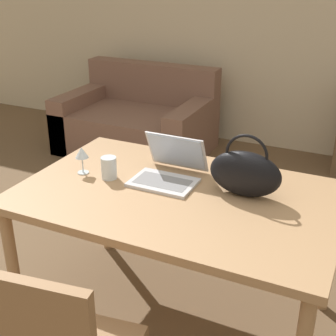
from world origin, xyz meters
name	(u,v)px	position (x,y,z in m)	size (l,w,h in m)	color
wall_back	(288,11)	(0.00, 3.39, 1.35)	(10.00, 0.06, 2.70)	beige
dining_table	(178,207)	(0.13, 0.60, 0.69)	(1.53, 0.97, 0.77)	#A87F56
couch	(138,123)	(-1.26, 2.70, 0.28)	(1.44, 0.96, 0.82)	#7F5B4C
laptop	(170,168)	(0.02, 0.73, 0.83)	(0.32, 0.33, 0.22)	silver
drinking_glass	(109,168)	(-0.26, 0.60, 0.83)	(0.08, 0.08, 0.12)	silver
wine_glass	(82,154)	(-0.41, 0.59, 0.87)	(0.07, 0.07, 0.15)	silver
handbag	(245,173)	(0.42, 0.71, 0.88)	(0.34, 0.13, 0.31)	black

